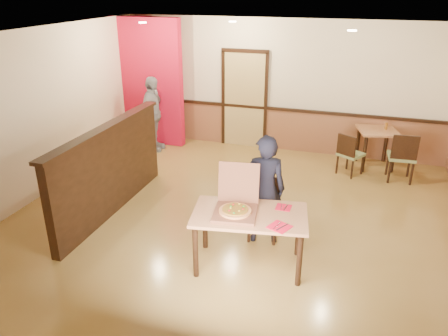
# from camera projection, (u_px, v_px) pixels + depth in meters

# --- Properties ---
(floor) EXTENTS (7.00, 7.00, 0.00)m
(floor) POSITION_uv_depth(u_px,v_px,m) (234.00, 223.00, 6.81)
(floor) COLOR #A58140
(floor) RESTS_ON ground
(ceiling) EXTENTS (7.00, 7.00, 0.00)m
(ceiling) POSITION_uv_depth(u_px,v_px,m) (236.00, 37.00, 5.70)
(ceiling) COLOR black
(ceiling) RESTS_ON wall_back
(wall_back) EXTENTS (7.00, 0.00, 7.00)m
(wall_back) POSITION_uv_depth(u_px,v_px,m) (281.00, 87.00, 9.32)
(wall_back) COLOR #FFEBC7
(wall_back) RESTS_ON floor
(wall_left) EXTENTS (0.00, 7.00, 7.00)m
(wall_left) POSITION_uv_depth(u_px,v_px,m) (33.00, 117.00, 7.24)
(wall_left) COLOR #FFEBC7
(wall_left) RESTS_ON floor
(wainscot_back) EXTENTS (7.00, 0.04, 0.90)m
(wainscot_back) POSITION_uv_depth(u_px,v_px,m) (279.00, 129.00, 9.67)
(wainscot_back) COLOR brown
(wainscot_back) RESTS_ON floor
(chair_rail_back) EXTENTS (7.00, 0.06, 0.06)m
(chair_rail_back) POSITION_uv_depth(u_px,v_px,m) (280.00, 109.00, 9.46)
(chair_rail_back) COLOR black
(chair_rail_back) RESTS_ON wall_back
(back_door) EXTENTS (0.90, 0.06, 2.10)m
(back_door) POSITION_uv_depth(u_px,v_px,m) (244.00, 100.00, 9.65)
(back_door) COLOR tan
(back_door) RESTS_ON wall_back
(booth_partition) EXTENTS (0.20, 3.10, 1.44)m
(booth_partition) POSITION_uv_depth(u_px,v_px,m) (110.00, 169.00, 6.90)
(booth_partition) COLOR black
(booth_partition) RESTS_ON floor
(red_accent_panel) EXTENTS (1.60, 0.20, 2.78)m
(red_accent_panel) POSITION_uv_depth(u_px,v_px,m) (148.00, 83.00, 9.70)
(red_accent_panel) COLOR red
(red_accent_panel) RESTS_ON floor
(spot_a) EXTENTS (0.14, 0.14, 0.02)m
(spot_a) POSITION_uv_depth(u_px,v_px,m) (143.00, 22.00, 7.93)
(spot_a) COLOR #FFDAB2
(spot_a) RESTS_ON ceiling
(spot_b) EXTENTS (0.14, 0.14, 0.02)m
(spot_b) POSITION_uv_depth(u_px,v_px,m) (233.00, 22.00, 8.13)
(spot_b) COLOR #FFDAB2
(spot_b) RESTS_ON ceiling
(spot_c) EXTENTS (0.14, 0.14, 0.02)m
(spot_c) POSITION_uv_depth(u_px,v_px,m) (352.00, 30.00, 6.63)
(spot_c) COLOR #FFDAB2
(spot_c) RESTS_ON ceiling
(main_table) EXTENTS (1.56, 1.05, 0.77)m
(main_table) POSITION_uv_depth(u_px,v_px,m) (250.00, 221.00, 5.54)
(main_table) COLOR tan
(main_table) RESTS_ON floor
(diner_chair) EXTENTS (0.48, 0.48, 0.89)m
(diner_chair) POSITION_uv_depth(u_px,v_px,m) (265.00, 205.00, 6.31)
(diner_chair) COLOR olive
(diner_chair) RESTS_ON floor
(side_chair_left) EXTENTS (0.56, 0.56, 0.83)m
(side_chair_left) POSITION_uv_depth(u_px,v_px,m) (349.00, 153.00, 8.33)
(side_chair_left) COLOR olive
(side_chair_left) RESTS_ON floor
(side_chair_right) EXTENTS (0.50, 0.50, 0.95)m
(side_chair_right) POSITION_uv_depth(u_px,v_px,m) (402.00, 155.00, 8.03)
(side_chair_right) COLOR olive
(side_chair_right) RESTS_ON floor
(side_table) EXTENTS (0.89, 0.89, 0.78)m
(side_table) POSITION_uv_depth(u_px,v_px,m) (377.00, 138.00, 8.67)
(side_table) COLOR tan
(side_table) RESTS_ON floor
(diner) EXTENTS (0.67, 0.52, 1.61)m
(diner) POSITION_uv_depth(u_px,v_px,m) (265.00, 190.00, 6.05)
(diner) COLOR black
(diner) RESTS_ON floor
(passerby) EXTENTS (0.43, 0.97, 1.63)m
(passerby) POSITION_uv_depth(u_px,v_px,m) (153.00, 114.00, 9.45)
(passerby) COLOR gray
(passerby) RESTS_ON floor
(pizza_box) EXTENTS (0.62, 0.70, 0.56)m
(pizza_box) POSITION_uv_depth(u_px,v_px,m) (236.00, 207.00, 5.50)
(pizza_box) COLOR brown
(pizza_box) RESTS_ON main_table
(pizza) EXTENTS (0.53, 0.53, 0.03)m
(pizza) POSITION_uv_depth(u_px,v_px,m) (235.00, 211.00, 5.46)
(pizza) COLOR #CA8649
(pizza) RESTS_ON pizza_box
(napkin_near) EXTENTS (0.31, 0.31, 0.01)m
(napkin_near) POSITION_uv_depth(u_px,v_px,m) (279.00, 227.00, 5.19)
(napkin_near) COLOR red
(napkin_near) RESTS_ON main_table
(napkin_far) EXTENTS (0.19, 0.19, 0.01)m
(napkin_far) POSITION_uv_depth(u_px,v_px,m) (284.00, 207.00, 5.64)
(napkin_far) COLOR red
(napkin_far) RESTS_ON main_table
(condiment) EXTENTS (0.05, 0.05, 0.14)m
(condiment) POSITION_uv_depth(u_px,v_px,m) (386.00, 126.00, 8.60)
(condiment) COLOR brown
(condiment) RESTS_ON side_table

